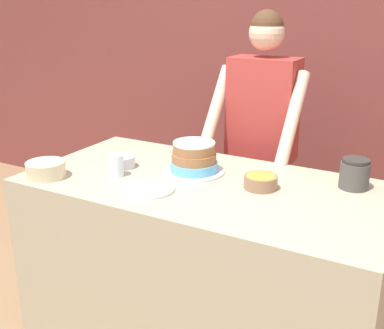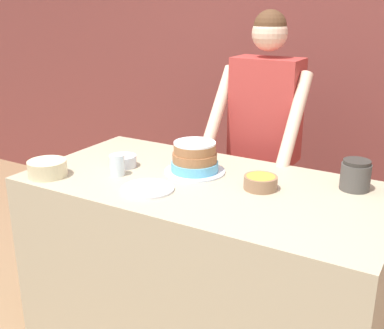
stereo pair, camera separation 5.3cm
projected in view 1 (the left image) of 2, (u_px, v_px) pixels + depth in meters
The scene contains 10 objects.
wall_back at pixel (304, 69), 3.58m from camera, with size 10.00×0.05×2.60m.
counter at pixel (204, 265), 2.53m from camera, with size 1.81×0.92×0.93m.
person_baker at pixel (261, 126), 2.97m from camera, with size 0.56×0.49×1.74m.
cake at pixel (194, 159), 2.49m from camera, with size 0.32×0.32×0.16m.
frosting_bowl_orange at pixel (261, 181), 2.29m from camera, with size 0.16×0.16×0.07m.
frosting_bowl_white at pixel (46, 169), 2.44m from camera, with size 0.20×0.20×0.08m.
frosting_bowl_pink at pixel (122, 161), 2.59m from camera, with size 0.15×0.15×0.06m.
drinking_glass at pixel (117, 166), 2.45m from camera, with size 0.07×0.07×0.11m.
ceramic_plate at pixel (148, 189), 2.28m from camera, with size 0.25×0.25×0.01m.
stoneware_jar at pixel (355, 174), 2.29m from camera, with size 0.14×0.14×0.15m.
Camera 1 is at (1.02, -1.51, 1.79)m, focal length 45.00 mm.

